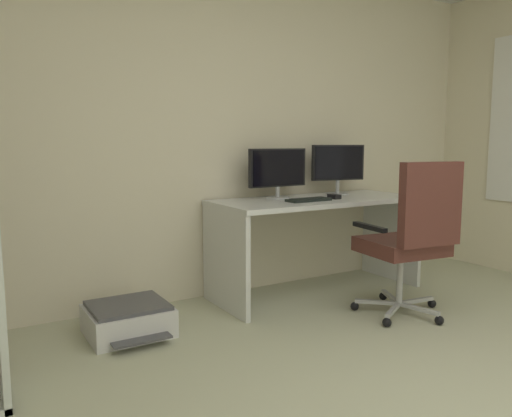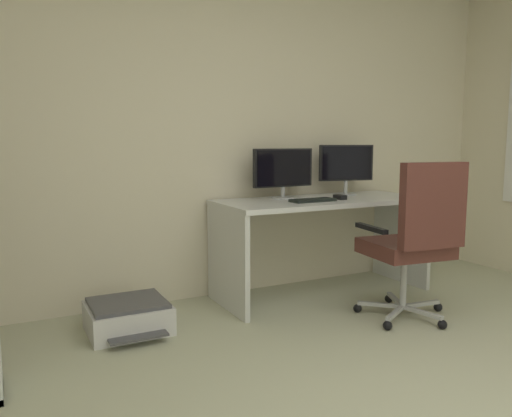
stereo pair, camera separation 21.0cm
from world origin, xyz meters
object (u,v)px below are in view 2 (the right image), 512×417
(monitor_main, at_px, (283,170))
(keyboard, at_px, (313,200))
(monitor_secondary, at_px, (346,165))
(printer, at_px, (128,316))
(desk, at_px, (323,223))
(office_chair, at_px, (415,236))
(computer_mouse, at_px, (340,197))

(monitor_main, bearing_deg, keyboard, -71.66)
(monitor_secondary, bearing_deg, printer, -171.98)
(desk, xyz_separation_m, office_chair, (0.17, -0.80, 0.02))
(keyboard, distance_m, office_chair, 0.78)
(desk, relative_size, printer, 3.16)
(monitor_secondary, xyz_separation_m, computer_mouse, (-0.24, -0.25, -0.23))
(monitor_secondary, distance_m, office_chair, 1.05)
(keyboard, xyz_separation_m, computer_mouse, (0.26, 0.03, 0.01))
(office_chair, bearing_deg, printer, 158.15)
(desk, xyz_separation_m, computer_mouse, (0.09, -0.10, 0.20))
(desk, distance_m, monitor_main, 0.51)
(desk, height_order, printer, desk)
(monitor_secondary, distance_m, keyboard, 0.62)
(desk, bearing_deg, keyboard, -145.11)
(office_chair, bearing_deg, keyboard, 117.28)
(computer_mouse, bearing_deg, printer, -179.68)
(monitor_secondary, xyz_separation_m, office_chair, (-0.16, -0.95, -0.41))
(keyboard, bearing_deg, office_chair, -64.25)
(printer, bearing_deg, monitor_main, 11.69)
(monitor_main, distance_m, computer_mouse, 0.48)
(printer, bearing_deg, desk, 4.10)
(desk, distance_m, computer_mouse, 0.24)
(monitor_main, height_order, computer_mouse, monitor_main)
(monitor_main, distance_m, printer, 1.56)
(keyboard, relative_size, computer_mouse, 3.40)
(monitor_secondary, relative_size, office_chair, 0.44)
(desk, relative_size, monitor_main, 3.20)
(computer_mouse, distance_m, printer, 1.76)
(computer_mouse, bearing_deg, office_chair, -83.37)
(computer_mouse, distance_m, office_chair, 0.73)
(computer_mouse, bearing_deg, keyboard, -174.51)
(desk, distance_m, printer, 1.61)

